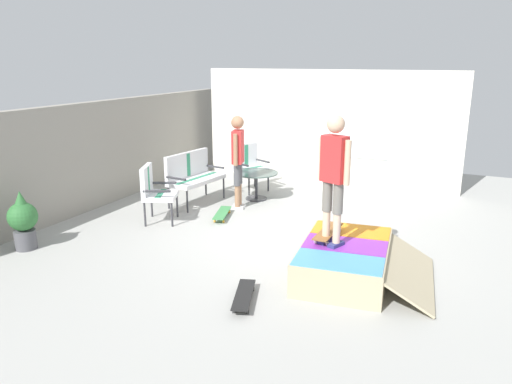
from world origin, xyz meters
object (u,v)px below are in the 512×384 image
(patio_bench, at_px, (192,173))
(patio_chair_by_wall, at_px, (154,188))
(skateboard_by_bench, at_px, (222,213))
(skateboard_on_ramp, at_px, (328,232))
(person_watching, at_px, (238,155))
(person_skater, at_px, (334,171))
(patio_chair_near_house, at_px, (249,163))
(potted_plant, at_px, (23,220))
(skateboard_spare, at_px, (244,295))
(skate_ramp, at_px, (347,260))
(patio_table, at_px, (256,180))

(patio_bench, xyz_separation_m, patio_chair_by_wall, (-1.30, -0.03, -0.00))
(skateboard_by_bench, bearing_deg, skateboard_on_ramp, -119.14)
(person_watching, relative_size, person_skater, 1.05)
(patio_chair_near_house, height_order, patio_chair_by_wall, same)
(patio_bench, xyz_separation_m, potted_plant, (-3.21, 0.99, -0.15))
(skateboard_by_bench, distance_m, skateboard_spare, 3.22)
(skateboard_by_bench, bearing_deg, person_skater, -121.93)
(skate_ramp, height_order, skateboard_spare, skate_ramp)
(patio_chair_near_house, bearing_deg, patio_bench, 155.92)
(person_watching, height_order, skateboard_by_bench, person_watching)
(skateboard_on_ramp, relative_size, potted_plant, 0.87)
(patio_table, distance_m, person_skater, 3.94)
(person_skater, height_order, skateboard_by_bench, person_skater)
(person_skater, bearing_deg, person_watching, 48.42)
(person_skater, relative_size, skateboard_spare, 2.08)
(patio_bench, bearing_deg, patio_table, -54.99)
(person_watching, bearing_deg, potted_plant, 148.42)
(patio_chair_near_house, xyz_separation_m, skateboard_by_bench, (-1.97, -0.41, -0.53))
(patio_bench, relative_size, patio_chair_near_house, 1.28)
(patio_chair_near_house, relative_size, skateboard_by_bench, 1.24)
(skateboard_by_bench, bearing_deg, skateboard_spare, -146.64)
(skateboard_on_ramp, bearing_deg, skate_ramp, -112.64)
(patio_chair_by_wall, xyz_separation_m, skateboard_spare, (-2.00, -2.75, -0.53))
(potted_plant, bearing_deg, patio_chair_by_wall, -28.30)
(person_watching, bearing_deg, skateboard_by_bench, -179.66)
(potted_plant, bearing_deg, patio_bench, -17.22)
(skate_ramp, height_order, person_skater, person_skater)
(patio_chair_by_wall, relative_size, person_watching, 0.57)
(person_watching, distance_m, person_skater, 3.37)
(patio_chair_near_house, distance_m, patio_chair_by_wall, 2.72)
(patio_table, distance_m, skateboard_spare, 4.41)
(patio_bench, relative_size, person_watching, 0.73)
(skateboard_spare, bearing_deg, skateboard_on_ramp, -24.57)
(patio_table, xyz_separation_m, person_skater, (-2.92, -2.44, 1.04))
(patio_bench, xyz_separation_m, skateboard_spare, (-3.31, -2.78, -0.53))
(patio_chair_by_wall, distance_m, potted_plant, 2.17)
(skateboard_on_ramp, bearing_deg, skateboard_by_bench, 60.86)
(skate_ramp, height_order, potted_plant, potted_plant)
(patio_chair_near_house, distance_m, skateboard_on_ramp, 4.33)
(patio_chair_by_wall, height_order, skateboard_by_bench, patio_chair_by_wall)
(skate_ramp, height_order, skateboard_on_ramp, skateboard_on_ramp)
(skateboard_on_ramp, distance_m, potted_plant, 4.57)
(patio_chair_near_house, distance_m, person_watching, 1.44)
(person_skater, bearing_deg, skateboard_on_ramp, 25.25)
(patio_bench, xyz_separation_m, patio_table, (0.75, -1.07, -0.21))
(skateboard_by_bench, distance_m, skateboard_on_ramp, 2.78)
(person_skater, xyz_separation_m, skateboard_spare, (-1.14, 0.73, -1.36))
(patio_chair_by_wall, distance_m, skateboard_spare, 3.44)
(patio_chair_by_wall, distance_m, person_skater, 3.68)
(person_skater, distance_m, skateboard_on_ramp, 0.95)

